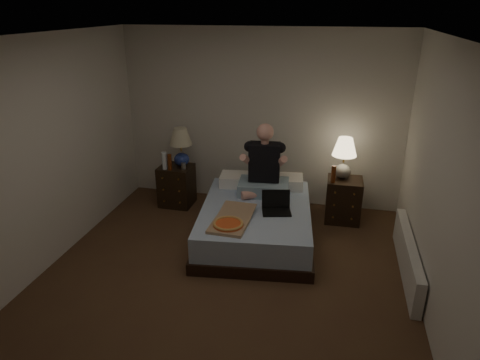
% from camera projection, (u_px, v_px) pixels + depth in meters
% --- Properties ---
extents(floor, '(4.00, 4.50, 0.00)m').
position_uv_depth(floor, '(221.00, 286.00, 4.53)').
color(floor, '#523A23').
rests_on(floor, ground).
extents(ceiling, '(4.00, 4.50, 0.00)m').
position_uv_depth(ceiling, '(216.00, 38.00, 3.58)').
color(ceiling, white).
rests_on(ceiling, ground).
extents(wall_back, '(4.00, 0.00, 2.50)m').
position_uv_depth(wall_back, '(261.00, 119.00, 6.08)').
color(wall_back, silver).
rests_on(wall_back, ground).
extents(wall_front, '(4.00, 0.00, 2.50)m').
position_uv_depth(wall_front, '(94.00, 348.00, 2.02)').
color(wall_front, silver).
rests_on(wall_front, ground).
extents(wall_left, '(0.00, 4.50, 2.50)m').
position_uv_depth(wall_left, '(34.00, 161.00, 4.46)').
color(wall_left, silver).
rests_on(wall_left, ground).
extents(wall_right, '(0.00, 4.50, 2.50)m').
position_uv_depth(wall_right, '(445.00, 195.00, 3.65)').
color(wall_right, silver).
rests_on(wall_right, ground).
extents(bed, '(1.52, 1.91, 0.44)m').
position_uv_depth(bed, '(256.00, 222.00, 5.37)').
color(bed, '#5C80B8').
rests_on(bed, floor).
extents(nightstand_left, '(0.47, 0.43, 0.60)m').
position_uv_depth(nightstand_left, '(177.00, 185.00, 6.27)').
color(nightstand_left, black).
rests_on(nightstand_left, floor).
extents(nightstand_right, '(0.47, 0.42, 0.60)m').
position_uv_depth(nightstand_right, '(343.00, 200.00, 5.80)').
color(nightstand_right, black).
rests_on(nightstand_right, floor).
extents(lamp_left, '(0.41, 0.41, 0.56)m').
position_uv_depth(lamp_left, '(181.00, 147.00, 6.08)').
color(lamp_left, navy).
rests_on(lamp_left, nightstand_left).
extents(lamp_right, '(0.37, 0.37, 0.56)m').
position_uv_depth(lamp_right, '(344.00, 158.00, 5.64)').
color(lamp_right, gray).
rests_on(lamp_right, nightstand_right).
extents(water_bottle, '(0.07, 0.07, 0.25)m').
position_uv_depth(water_bottle, '(164.00, 161.00, 6.01)').
color(water_bottle, white).
rests_on(water_bottle, nightstand_left).
extents(soda_can, '(0.07, 0.07, 0.10)m').
position_uv_depth(soda_can, '(183.00, 166.00, 6.02)').
color(soda_can, '#A5A5A0').
rests_on(soda_can, nightstand_left).
extents(beer_bottle_left, '(0.06, 0.06, 0.23)m').
position_uv_depth(beer_bottle_left, '(170.00, 162.00, 5.99)').
color(beer_bottle_left, '#5F280D').
rests_on(beer_bottle_left, nightstand_left).
extents(beer_bottle_right, '(0.06, 0.06, 0.23)m').
position_uv_depth(beer_bottle_right, '(333.00, 174.00, 5.56)').
color(beer_bottle_right, '#5C260D').
rests_on(beer_bottle_right, nightstand_right).
extents(person, '(0.70, 0.58, 0.93)m').
position_uv_depth(person, '(264.00, 160.00, 5.50)').
color(person, black).
rests_on(person, bed).
extents(laptop, '(0.40, 0.35, 0.24)m').
position_uv_depth(laptop, '(277.00, 204.00, 5.09)').
color(laptop, black).
rests_on(laptop, bed).
extents(pizza_box, '(0.43, 0.78, 0.08)m').
position_uv_depth(pizza_box, '(228.00, 225.00, 4.77)').
color(pizza_box, tan).
rests_on(pizza_box, bed).
extents(radiator, '(0.10, 1.60, 0.40)m').
position_uv_depth(radiator, '(407.00, 257.00, 4.68)').
color(radiator, silver).
rests_on(radiator, floor).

